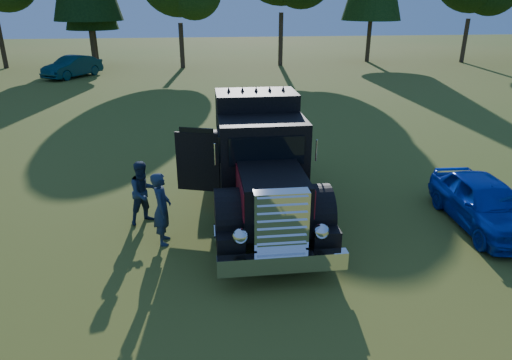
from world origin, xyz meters
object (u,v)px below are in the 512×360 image
at_px(hotrod_coupe, 485,202).
at_px(spectator_far, 144,192).
at_px(diamond_t_truck, 260,167).
at_px(distant_teal_car, 72,67).
at_px(spectator_near, 162,209).

xyz_separation_m(hotrod_coupe, spectator_far, (-8.19, 1.20, 0.17)).
bearing_deg(diamond_t_truck, hotrod_coupe, -14.44).
distance_m(diamond_t_truck, hotrod_coupe, 5.52).
relative_size(diamond_t_truck, distant_teal_car, 1.62).
bearing_deg(hotrod_coupe, spectator_far, 171.69).
height_order(diamond_t_truck, hotrod_coupe, diamond_t_truck).
xyz_separation_m(diamond_t_truck, distant_teal_car, (-10.26, 23.26, -0.55)).
xyz_separation_m(diamond_t_truck, spectator_near, (-2.37, -1.26, -0.43)).
bearing_deg(spectator_far, distant_teal_car, 73.74).
height_order(hotrod_coupe, distant_teal_car, hotrod_coupe).
relative_size(spectator_near, distant_teal_car, 0.38).
xyz_separation_m(spectator_near, spectator_far, (-0.51, 1.09, -0.05)).
bearing_deg(hotrod_coupe, diamond_t_truck, 165.56).
bearing_deg(spectator_near, distant_teal_car, 17.65).
height_order(diamond_t_truck, spectator_near, diamond_t_truck).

